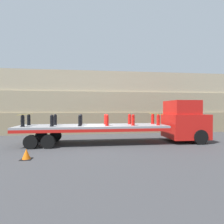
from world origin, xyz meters
TOP-DOWN VIEW (x-y plane):
  - ground_plane at (0.00, 0.00)m, footprint 120.00×120.00m
  - rock_cliff at (0.00, 6.33)m, footprint 60.00×3.30m
  - truck_cab at (6.93, 0.00)m, footprint 2.75×2.67m
  - flatbed_trailer at (-0.60, 0.00)m, footprint 10.34×2.65m
  - fire_hydrant_black_near_0 at (-4.57, -0.56)m, footprint 0.28×0.46m
  - fire_hydrant_black_far_0 at (-4.57, 0.56)m, footprint 0.28×0.46m
  - fire_hydrant_black_near_1 at (-2.74, -0.56)m, footprint 0.28×0.46m
  - fire_hydrant_black_far_1 at (-2.74, 0.56)m, footprint 0.28×0.46m
  - fire_hydrant_black_near_2 at (-0.91, -0.56)m, footprint 0.28×0.46m
  - fire_hydrant_black_far_2 at (-0.91, 0.56)m, footprint 0.28×0.46m
  - fire_hydrant_red_near_3 at (0.91, -0.56)m, footprint 0.28×0.46m
  - fire_hydrant_red_far_3 at (0.91, 0.56)m, footprint 0.28×0.46m
  - fire_hydrant_red_near_4 at (2.74, -0.56)m, footprint 0.28×0.46m
  - fire_hydrant_red_far_4 at (2.74, 0.56)m, footprint 0.28×0.46m
  - fire_hydrant_red_near_5 at (4.57, -0.56)m, footprint 0.28×0.46m
  - fire_hydrant_red_far_5 at (4.57, 0.56)m, footprint 0.28×0.46m
  - cargo_strap_rear at (-4.57, 0.00)m, footprint 0.05×2.75m
  - cargo_strap_middle at (4.57, 0.00)m, footprint 0.05×2.75m
  - traffic_cone at (-3.33, -3.49)m, footprint 0.51×0.51m

SIDE VIEW (x-z plane):
  - ground_plane at x=0.00m, z-range 0.00..0.00m
  - traffic_cone at x=-3.33m, z-range -0.01..0.51m
  - flatbed_trailer at x=-0.60m, z-range 0.43..1.75m
  - truck_cab at x=6.93m, z-range -0.02..3.07m
  - fire_hydrant_black_near_0 at x=-4.57m, z-range 1.30..2.09m
  - fire_hydrant_black_far_0 at x=-4.57m, z-range 1.30..2.09m
  - fire_hydrant_black_near_1 at x=-2.74m, z-range 1.30..2.09m
  - fire_hydrant_black_far_1 at x=-2.74m, z-range 1.30..2.09m
  - fire_hydrant_black_near_2 at x=-0.91m, z-range 1.30..2.09m
  - fire_hydrant_black_far_2 at x=-0.91m, z-range 1.30..2.09m
  - fire_hydrant_red_near_3 at x=0.91m, z-range 1.30..2.09m
  - fire_hydrant_red_far_3 at x=0.91m, z-range 1.30..2.09m
  - fire_hydrant_red_near_4 at x=2.74m, z-range 1.30..2.09m
  - fire_hydrant_red_far_4 at x=2.74m, z-range 1.30..2.09m
  - fire_hydrant_red_near_5 at x=4.57m, z-range 1.30..2.09m
  - fire_hydrant_red_far_5 at x=4.57m, z-range 1.30..2.09m
  - cargo_strap_rear at x=-4.57m, z-range 2.10..2.11m
  - cargo_strap_middle at x=4.57m, z-range 2.10..2.11m
  - rock_cliff at x=0.00m, z-range 0.00..6.28m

